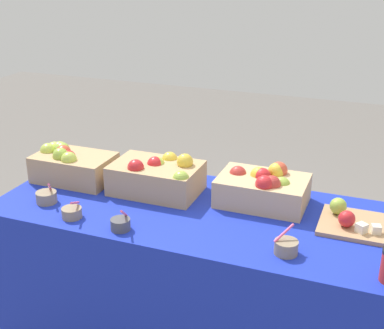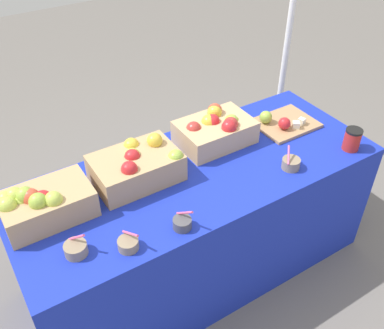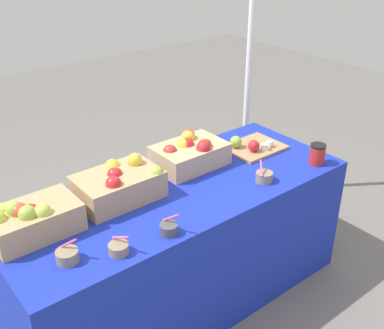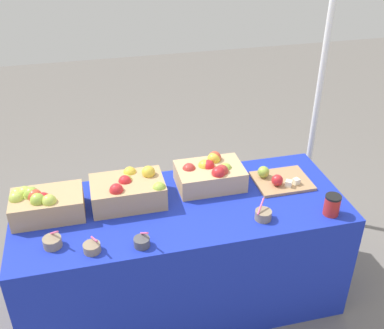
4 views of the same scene
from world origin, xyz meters
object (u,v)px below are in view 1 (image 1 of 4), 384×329
at_px(cutting_board_front, 355,222).
at_px(sample_bowl_far, 121,224).
at_px(sample_bowl_mid, 72,212).
at_px(apple_crate_middle, 157,176).
at_px(sample_bowl_extra, 286,247).
at_px(sample_bowl_near, 47,197).
at_px(apple_crate_right, 263,188).
at_px(apple_crate_left, 71,164).

relative_size(cutting_board_front, sample_bowl_far, 3.00).
distance_m(cutting_board_front, sample_bowl_mid, 1.20).
distance_m(apple_crate_middle, sample_bowl_extra, 0.77).
bearing_deg(sample_bowl_near, apple_crate_middle, 34.35).
distance_m(apple_crate_middle, cutting_board_front, 0.92).
relative_size(apple_crate_right, sample_bowl_near, 3.60).
relative_size(sample_bowl_mid, sample_bowl_far, 0.88).
relative_size(apple_crate_left, sample_bowl_extra, 3.52).
relative_size(apple_crate_left, apple_crate_right, 0.97).
xyz_separation_m(apple_crate_middle, cutting_board_front, (0.92, -0.02, -0.06)).
xyz_separation_m(apple_crate_left, sample_bowl_mid, (0.23, -0.36, -0.06)).
bearing_deg(sample_bowl_near, sample_bowl_mid, -24.12).
distance_m(apple_crate_right, sample_bowl_far, 0.67).
bearing_deg(apple_crate_left, sample_bowl_mid, -56.85).
distance_m(apple_crate_middle, sample_bowl_far, 0.40).
bearing_deg(sample_bowl_far, sample_bowl_near, 166.65).
distance_m(apple_crate_right, sample_bowl_near, 0.99).
height_order(cutting_board_front, sample_bowl_mid, sample_bowl_mid).
height_order(apple_crate_right, sample_bowl_far, apple_crate_right).
bearing_deg(apple_crate_right, cutting_board_front, -10.71).
xyz_separation_m(cutting_board_front, sample_bowl_mid, (-1.15, -0.36, 0.00)).
bearing_deg(sample_bowl_near, sample_bowl_far, -13.35).
relative_size(apple_crate_left, sample_bowl_near, 3.49).
distance_m(apple_crate_left, sample_bowl_near, 0.28).
bearing_deg(apple_crate_middle, sample_bowl_near, -145.65).
bearing_deg(sample_bowl_mid, apple_crate_middle, 58.16).
xyz_separation_m(apple_crate_right, sample_bowl_near, (-0.92, -0.35, -0.05)).
relative_size(apple_crate_middle, cutting_board_front, 1.24).
bearing_deg(sample_bowl_near, apple_crate_right, 20.84).
distance_m(sample_bowl_mid, sample_bowl_far, 0.25).
distance_m(sample_bowl_near, sample_bowl_mid, 0.21).
height_order(sample_bowl_far, sample_bowl_extra, sample_bowl_far).
relative_size(sample_bowl_near, sample_bowl_mid, 1.13).
xyz_separation_m(apple_crate_middle, sample_bowl_mid, (-0.23, -0.38, -0.06)).
bearing_deg(sample_bowl_extra, sample_bowl_near, 177.81).
relative_size(apple_crate_left, sample_bowl_far, 3.47).
distance_m(apple_crate_middle, sample_bowl_mid, 0.45).
bearing_deg(apple_crate_middle, sample_bowl_extra, -25.80).
distance_m(apple_crate_right, cutting_board_front, 0.43).
height_order(apple_crate_middle, cutting_board_front, apple_crate_middle).
xyz_separation_m(sample_bowl_near, sample_bowl_extra, (1.12, -0.04, 0.00)).
xyz_separation_m(apple_crate_left, sample_bowl_far, (0.48, -0.37, -0.06)).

